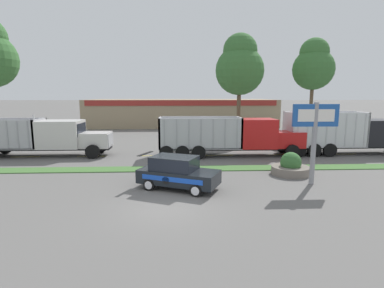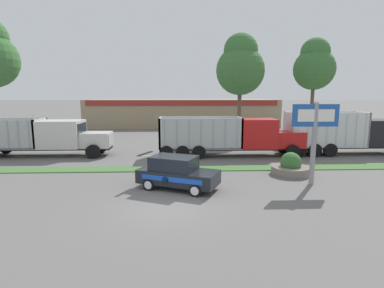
# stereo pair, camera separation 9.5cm
# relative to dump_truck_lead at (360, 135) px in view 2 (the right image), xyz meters

# --- Properties ---
(ground_plane) EXTENTS (600.00, 600.00, 0.00)m
(ground_plane) POSITION_rel_dump_truck_lead_xyz_m (-16.31, -11.94, -1.61)
(ground_plane) COLOR slate
(grass_verge) EXTENTS (120.00, 1.45, 0.06)m
(grass_verge) POSITION_rel_dump_truck_lead_xyz_m (-16.31, -4.90, -1.58)
(grass_verge) COLOR #477538
(grass_verge) RESTS_ON ground_plane
(centre_line_2) EXTENTS (2.40, 0.14, 0.01)m
(centre_line_2) POSITION_rel_dump_truck_lead_xyz_m (-28.39, -0.17, -1.61)
(centre_line_2) COLOR yellow
(centre_line_2) RESTS_ON ground_plane
(centre_line_3) EXTENTS (2.40, 0.14, 0.01)m
(centre_line_3) POSITION_rel_dump_truck_lead_xyz_m (-22.99, -0.17, -1.61)
(centre_line_3) COLOR yellow
(centre_line_3) RESTS_ON ground_plane
(centre_line_4) EXTENTS (2.40, 0.14, 0.01)m
(centre_line_4) POSITION_rel_dump_truck_lead_xyz_m (-17.59, -0.17, -1.61)
(centre_line_4) COLOR yellow
(centre_line_4) RESTS_ON ground_plane
(centre_line_5) EXTENTS (2.40, 0.14, 0.01)m
(centre_line_5) POSITION_rel_dump_truck_lead_xyz_m (-12.19, -0.17, -1.61)
(centre_line_5) COLOR yellow
(centre_line_5) RESTS_ON ground_plane
(centre_line_6) EXTENTS (2.40, 0.14, 0.01)m
(centre_line_6) POSITION_rel_dump_truck_lead_xyz_m (-6.79, -0.17, -1.61)
(centre_line_6) COLOR yellow
(centre_line_6) RESTS_ON ground_plane
(centre_line_7) EXTENTS (2.40, 0.14, 0.01)m
(centre_line_7) POSITION_rel_dump_truck_lead_xyz_m (-1.39, -0.17, -1.61)
(centre_line_7) COLOR yellow
(centre_line_7) RESTS_ON ground_plane
(dump_truck_lead) EXTENTS (11.23, 2.75, 3.64)m
(dump_truck_lead) POSITION_rel_dump_truck_lead_xyz_m (0.00, 0.00, 0.00)
(dump_truck_lead) COLOR black
(dump_truck_lead) RESTS_ON ground_plane
(dump_truck_mid) EXTENTS (11.37, 2.83, 3.54)m
(dump_truck_mid) POSITION_rel_dump_truck_lead_xyz_m (-26.23, 0.14, -0.03)
(dump_truck_mid) COLOR black
(dump_truck_mid) RESTS_ON ground_plane
(dump_truck_trail) EXTENTS (12.06, 2.72, 3.26)m
(dump_truck_trail) POSITION_rel_dump_truck_lead_xyz_m (-10.31, -0.50, -0.02)
(dump_truck_trail) COLOR black
(dump_truck_trail) RESTS_ON ground_plane
(rally_car) EXTENTS (4.69, 3.46, 1.81)m
(rally_car) POSITION_rel_dump_truck_lead_xyz_m (-15.78, -9.22, -0.71)
(rally_car) COLOR black
(rally_car) RESTS_ON ground_plane
(store_sign_post) EXTENTS (2.58, 0.28, 4.67)m
(store_sign_post) POSITION_rel_dump_truck_lead_xyz_m (-8.08, -8.76, 1.69)
(store_sign_post) COLOR gray
(store_sign_post) RESTS_ON ground_plane
(stone_planter) EXTENTS (2.41, 2.41, 1.45)m
(stone_planter) POSITION_rel_dump_truck_lead_xyz_m (-8.50, -6.59, -1.12)
(stone_planter) COLOR slate
(stone_planter) RESTS_ON ground_plane
(store_building_backdrop) EXTENTS (30.14, 12.10, 4.35)m
(store_building_backdrop) POSITION_rel_dump_truck_lead_xyz_m (-15.17, 25.97, 0.56)
(store_building_backdrop) COLOR #9E896B
(store_building_backdrop) RESTS_ON ground_plane
(tree_behind_left) EXTENTS (4.79, 4.79, 11.66)m
(tree_behind_left) POSITION_rel_dump_truck_lead_xyz_m (0.21, 10.39, 6.90)
(tree_behind_left) COLOR brown
(tree_behind_left) RESTS_ON ground_plane
(tree_behind_centre) EXTENTS (5.50, 5.50, 11.93)m
(tree_behind_centre) POSITION_rel_dump_truck_lead_xyz_m (-8.71, 9.54, 6.73)
(tree_behind_centre) COLOR brown
(tree_behind_centre) RESTS_ON ground_plane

